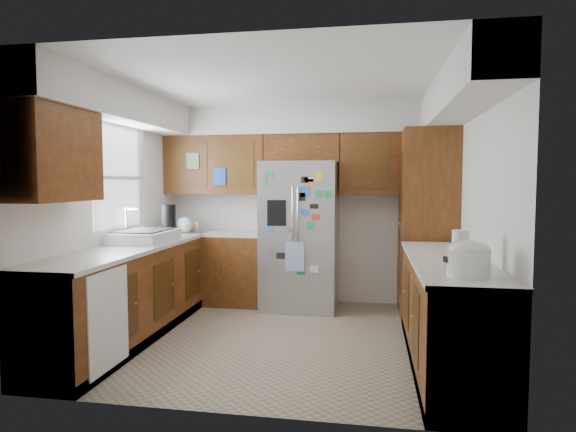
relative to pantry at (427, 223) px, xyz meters
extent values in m
plane|color=tan|center=(-1.50, -1.15, -1.07)|extent=(3.60, 3.60, 0.00)
cube|color=white|center=(-1.50, 0.45, 0.18)|extent=(3.60, 0.04, 2.50)
cube|color=white|center=(-3.30, -1.15, 0.18)|extent=(0.04, 3.20, 2.50)
cube|color=white|center=(0.30, -1.15, 0.18)|extent=(0.04, 3.20, 2.50)
cube|color=white|center=(-1.50, -2.75, 0.18)|extent=(3.60, 0.04, 2.50)
cube|color=white|center=(-1.50, -1.15, 1.43)|extent=(3.60, 3.20, 0.02)
cube|color=silver|center=(-1.50, 0.26, 1.25)|extent=(3.60, 0.38, 0.35)
cube|color=silver|center=(-3.11, -1.15, 1.25)|extent=(0.38, 3.20, 0.35)
cube|color=silver|center=(0.11, -1.15, 1.25)|extent=(0.38, 3.20, 0.35)
cube|color=#43250D|center=(-2.63, 0.28, 0.70)|extent=(1.33, 0.34, 0.75)
cube|color=#43250D|center=(-0.36, 0.28, 0.70)|extent=(1.33, 0.34, 0.75)
cube|color=#43250D|center=(-3.13, -2.30, 0.70)|extent=(0.34, 0.85, 0.75)
cube|color=white|center=(-3.29, -1.05, 0.53)|extent=(0.02, 0.90, 1.05)
cube|color=white|center=(-3.25, -1.05, 0.53)|extent=(0.01, 1.02, 1.15)
cube|color=#1D4DAE|center=(-2.54, 0.09, 0.55)|extent=(0.16, 0.02, 0.22)
cube|color=#C2B294|center=(-2.88, 0.09, 0.75)|extent=(0.16, 0.02, 0.20)
cube|color=#43250D|center=(-3.00, -1.45, -0.64)|extent=(0.60, 2.60, 0.88)
cube|color=#43250D|center=(-2.33, 0.15, -0.64)|extent=(0.75, 0.60, 0.88)
cube|color=silver|center=(-3.00, -1.45, -0.17)|extent=(0.63, 2.60, 0.04)
cube|color=silver|center=(-2.33, 0.15, -0.17)|extent=(0.75, 0.60, 0.04)
cube|color=black|center=(-3.00, -1.45, -1.02)|extent=(0.60, 2.60, 0.10)
cube|color=white|center=(-2.69, -2.30, -0.61)|extent=(0.01, 0.58, 0.80)
cube|color=#43250D|center=(0.00, -1.62, -0.64)|extent=(0.60, 2.25, 0.88)
cube|color=silver|center=(0.00, -1.62, -0.17)|extent=(0.63, 2.25, 0.04)
cube|color=black|center=(0.00, -1.62, -1.02)|extent=(0.60, 2.25, 0.10)
cube|color=#43250D|center=(0.00, 0.00, 0.00)|extent=(0.60, 0.90, 2.15)
cube|color=gray|center=(-1.50, 0.05, -0.17)|extent=(0.90, 0.75, 1.80)
cylinder|color=silver|center=(-1.53, -0.34, -0.02)|extent=(0.02, 0.02, 0.90)
cylinder|color=silver|center=(-1.47, -0.34, -0.02)|extent=(0.02, 0.02, 0.90)
cube|color=black|center=(-1.72, -0.33, 0.12)|extent=(0.22, 0.01, 0.30)
cube|color=silver|center=(-1.50, -0.35, -0.38)|extent=(0.22, 0.01, 0.34)
cube|color=black|center=(-1.67, -0.33, -0.37)|extent=(0.10, 0.00, 0.07)
cube|color=black|center=(-1.39, -0.33, 0.51)|extent=(0.08, 0.00, 0.07)
cube|color=blue|center=(-1.39, -0.33, 0.13)|extent=(0.10, 0.00, 0.08)
cube|color=white|center=(-1.34, -0.33, 0.51)|extent=(0.10, 0.00, 0.05)
cube|color=#8C4C99|center=(-1.85, -0.33, -0.41)|extent=(0.09, 0.00, 0.08)
cube|color=green|center=(-1.12, -0.33, 0.34)|extent=(0.08, 0.00, 0.09)
cube|color=green|center=(-1.86, -0.33, 0.46)|extent=(0.07, 0.00, 0.06)
cube|color=black|center=(-1.42, -0.33, 0.31)|extent=(0.07, 0.00, 0.09)
cube|color=white|center=(-1.28, -0.33, -0.52)|extent=(0.10, 0.00, 0.08)
cube|color=green|center=(-1.23, -0.33, 0.35)|extent=(0.08, 0.00, 0.08)
cube|color=green|center=(-1.79, -0.33, 0.57)|extent=(0.07, 0.00, 0.09)
cube|color=black|center=(-1.28, -0.33, 0.20)|extent=(0.10, 0.00, 0.06)
cube|color=red|center=(-1.26, -0.33, 0.08)|extent=(0.10, 0.00, 0.07)
cube|color=orange|center=(-1.33, -0.33, 0.47)|extent=(0.09, 0.00, 0.09)
cube|color=#8C4C99|center=(-1.55, -0.33, -0.07)|extent=(0.07, 0.00, 0.06)
cube|color=yellow|center=(-1.23, -0.33, 0.55)|extent=(0.09, 0.00, 0.10)
cube|color=#8C4C99|center=(-1.80, -0.33, -0.27)|extent=(0.05, 0.00, 0.07)
cube|color=green|center=(-1.44, -0.33, -0.54)|extent=(0.10, 0.00, 0.10)
cube|color=#8C4C99|center=(-1.85, -0.33, 0.55)|extent=(0.06, 0.00, 0.08)
cube|color=#8C4C99|center=(-1.43, -0.33, -0.40)|extent=(0.06, 0.00, 0.09)
cube|color=blue|center=(-1.39, -0.33, 0.37)|extent=(0.11, 0.00, 0.12)
cube|color=green|center=(-1.33, -0.33, -0.01)|extent=(0.09, 0.00, 0.09)
cube|color=blue|center=(-1.80, -0.33, -0.04)|extent=(0.09, 0.00, 0.11)
cube|color=#43250D|center=(-1.50, 0.28, 0.90)|extent=(0.96, 0.34, 0.35)
sphere|color=#2137A4|center=(-1.77, 0.27, 1.22)|extent=(0.29, 0.29, 0.29)
cylinder|color=black|center=(-1.38, 0.29, 1.16)|extent=(0.29, 0.29, 0.17)
ellipsoid|color=#333338|center=(-1.38, 0.29, 1.24)|extent=(0.27, 0.27, 0.12)
cube|color=white|center=(-3.00, -1.05, -0.09)|extent=(0.52, 0.70, 0.12)
cube|color=black|center=(-3.00, -1.05, -0.03)|extent=(0.44, 0.60, 0.02)
cylinder|color=silver|center=(-3.20, -1.05, 0.07)|extent=(0.02, 0.02, 0.30)
cylinder|color=silver|center=(-3.14, -1.05, 0.20)|extent=(0.16, 0.02, 0.02)
cube|color=yellow|center=(-2.83, -1.30, -0.13)|extent=(0.10, 0.18, 0.04)
cube|color=black|center=(-2.92, -0.60, -0.10)|extent=(0.18, 0.14, 0.10)
cylinder|color=black|center=(-2.92, -0.60, 0.09)|extent=(0.16, 0.16, 0.28)
cylinder|color=gray|center=(-3.07, -0.29, -0.05)|extent=(0.14, 0.14, 0.20)
sphere|color=white|center=(-2.93, -0.10, -0.05)|extent=(0.20, 0.20, 0.20)
cube|color=#3F72B2|center=(-3.06, 0.04, -0.06)|extent=(0.14, 0.10, 0.18)
cube|color=#BFB28C|center=(-2.83, 0.01, -0.08)|extent=(0.10, 0.08, 0.14)
cylinder|color=white|center=(-2.98, -0.64, -0.10)|extent=(0.08, 0.08, 0.11)
cylinder|color=white|center=(0.00, -2.41, -0.06)|extent=(0.28, 0.28, 0.19)
ellipsoid|color=white|center=(0.00, -2.41, 0.03)|extent=(0.27, 0.27, 0.12)
cube|color=black|center=(-0.13, -2.41, -0.04)|extent=(0.04, 0.06, 0.04)
cylinder|color=white|center=(0.01, -2.05, -0.02)|extent=(0.12, 0.12, 0.28)
camera|label=1|loc=(-0.65, -5.76, 0.48)|focal=30.00mm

